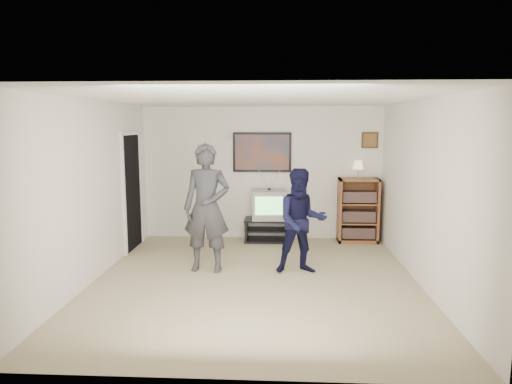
# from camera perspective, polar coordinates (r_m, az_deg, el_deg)

# --- Properties ---
(room_shell) EXTENTS (4.51, 5.00, 2.51)m
(room_shell) POSITION_cam_1_polar(r_m,az_deg,el_deg) (6.53, 0.04, 0.37)
(room_shell) COLOR #96885F
(room_shell) RESTS_ON ground
(media_stand) EXTENTS (0.86, 0.48, 0.43)m
(media_stand) POSITION_cam_1_polar(r_m,az_deg,el_deg) (8.57, 1.48, -4.74)
(media_stand) COLOR black
(media_stand) RESTS_ON room_shell
(crt_television) EXTENTS (0.67, 0.58, 0.54)m
(crt_television) POSITION_cam_1_polar(r_m,az_deg,el_deg) (8.47, 1.67, -1.55)
(crt_television) COLOR gray
(crt_television) RESTS_ON media_stand
(bookshelf) EXTENTS (0.72, 0.41, 1.19)m
(bookshelf) POSITION_cam_1_polar(r_m,az_deg,el_deg) (8.66, 12.62, -2.24)
(bookshelf) COLOR brown
(bookshelf) RESTS_ON room_shell
(table_lamp) EXTENTS (0.20, 0.20, 0.32)m
(table_lamp) POSITION_cam_1_polar(r_m,az_deg,el_deg) (8.59, 12.65, 2.77)
(table_lamp) COLOR #F8F0BC
(table_lamp) RESTS_ON bookshelf
(person_tall) EXTENTS (0.72, 0.50, 1.90)m
(person_tall) POSITION_cam_1_polar(r_m,az_deg,el_deg) (6.75, -6.17, -2.00)
(person_tall) COLOR #333336
(person_tall) RESTS_ON room_shell
(person_short) EXTENTS (0.82, 0.68, 1.54)m
(person_short) POSITION_cam_1_polar(r_m,az_deg,el_deg) (6.68, 5.70, -3.66)
(person_short) COLOR black
(person_short) RESTS_ON room_shell
(controller_left) EXTENTS (0.08, 0.14, 0.04)m
(controller_left) POSITION_cam_1_polar(r_m,az_deg,el_deg) (6.89, -6.21, 0.62)
(controller_left) COLOR white
(controller_left) RESTS_ON person_tall
(controller_right) EXTENTS (0.04, 0.11, 0.03)m
(controller_right) POSITION_cam_1_polar(r_m,az_deg,el_deg) (6.88, 5.54, -0.17)
(controller_right) COLOR white
(controller_right) RESTS_ON person_short
(poster) EXTENTS (1.10, 0.03, 0.75)m
(poster) POSITION_cam_1_polar(r_m,az_deg,el_deg) (8.61, 0.76, 4.99)
(poster) COLOR black
(poster) RESTS_ON room_shell
(air_vent) EXTENTS (0.28, 0.02, 0.14)m
(air_vent) POSITION_cam_1_polar(r_m,az_deg,el_deg) (8.64, -2.91, 6.98)
(air_vent) COLOR white
(air_vent) RESTS_ON room_shell
(small_picture) EXTENTS (0.30, 0.03, 0.30)m
(small_picture) POSITION_cam_1_polar(r_m,az_deg,el_deg) (8.76, 14.04, 6.30)
(small_picture) COLOR #4A2D17
(small_picture) RESTS_ON room_shell
(doorway) EXTENTS (0.03, 0.85, 2.00)m
(doorway) POSITION_cam_1_polar(r_m,az_deg,el_deg) (8.21, -15.28, -0.04)
(doorway) COLOR black
(doorway) RESTS_ON room_shell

